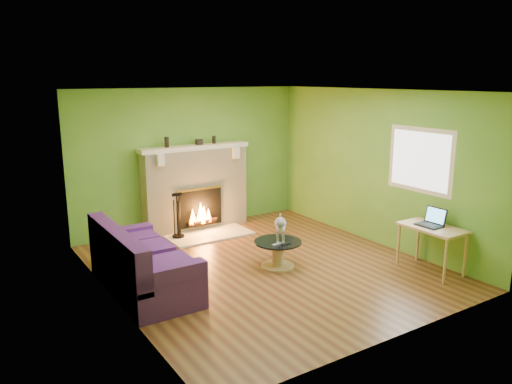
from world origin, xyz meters
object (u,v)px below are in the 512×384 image
sofa (140,265)px  coffee_table (278,252)px  cat (280,227)px  desk (432,232)px

sofa → coffee_table: sofa is taller
coffee_table → cat: 0.38m
sofa → cat: sofa is taller
desk → cat: cat is taller
coffee_table → desk: 2.27m
sofa → coffee_table: (2.02, -0.32, -0.11)m
sofa → desk: sofa is taller
desk → cat: bearing=140.7°
coffee_table → desk: size_ratio=0.78×
sofa → coffee_table: 2.05m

